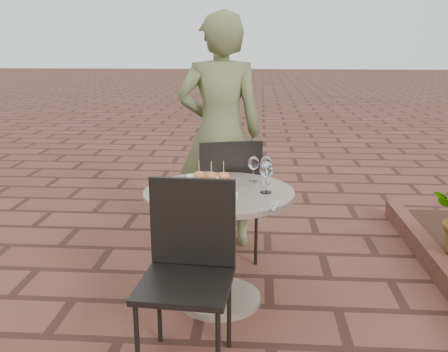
# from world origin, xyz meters

# --- Properties ---
(ground) EXTENTS (60.00, 60.00, 0.00)m
(ground) POSITION_xyz_m (0.00, 0.00, 0.00)
(ground) COLOR #582E23
(ground) RESTS_ON ground
(cafe_table) EXTENTS (0.90, 0.90, 0.73)m
(cafe_table) POSITION_xyz_m (0.10, 0.05, 0.48)
(cafe_table) COLOR gray
(cafe_table) RESTS_ON ground
(chair_far) EXTENTS (0.54, 0.54, 0.93)m
(chair_far) POSITION_xyz_m (0.11, 0.65, 0.55)
(chair_far) COLOR black
(chair_far) RESTS_ON ground
(chair_near) EXTENTS (0.47, 0.47, 0.93)m
(chair_near) POSITION_xyz_m (-0.01, -0.52, 0.55)
(chair_near) COLOR black
(chair_near) RESTS_ON ground
(diner) EXTENTS (0.71, 0.50, 1.82)m
(diner) POSITION_xyz_m (0.03, 1.01, 0.91)
(diner) COLOR #545C32
(diner) RESTS_ON ground
(plate_salmon) EXTENTS (0.26, 0.26, 0.06)m
(plate_salmon) POSITION_xyz_m (0.00, 0.22, 0.75)
(plate_salmon) COLOR white
(plate_salmon) RESTS_ON cafe_table
(plate_sliders) EXTENTS (0.29, 0.29, 0.18)m
(plate_sliders) POSITION_xyz_m (0.05, 0.04, 0.77)
(plate_sliders) COLOR white
(plate_sliders) RESTS_ON cafe_table
(plate_tuna) EXTENTS (0.28, 0.28, 0.03)m
(plate_tuna) POSITION_xyz_m (0.08, -0.19, 0.75)
(plate_tuna) COLOR white
(plate_tuna) RESTS_ON cafe_table
(wine_glass_right) EXTENTS (0.08, 0.08, 0.19)m
(wine_glass_right) POSITION_xyz_m (0.38, 0.03, 0.86)
(wine_glass_right) COLOR white
(wine_glass_right) RESTS_ON cafe_table
(wine_glass_mid) EXTENTS (0.07, 0.07, 0.16)m
(wine_glass_mid) POSITION_xyz_m (0.30, 0.27, 0.85)
(wine_glass_mid) COLOR white
(wine_glass_mid) RESTS_ON cafe_table
(wine_glass_far) EXTENTS (0.07, 0.07, 0.17)m
(wine_glass_far) POSITION_xyz_m (0.38, 0.23, 0.85)
(wine_glass_far) COLOR white
(wine_glass_far) RESTS_ON cafe_table
(steel_ramekin) EXTENTS (0.09, 0.09, 0.05)m
(steel_ramekin) POSITION_xyz_m (-0.17, 0.09, 0.76)
(steel_ramekin) COLOR silver
(steel_ramekin) RESTS_ON cafe_table
(cutlery_set) EXTENTS (0.14, 0.22, 0.00)m
(cutlery_set) POSITION_xyz_m (0.40, -0.23, 0.73)
(cutlery_set) COLOR silver
(cutlery_set) RESTS_ON cafe_table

